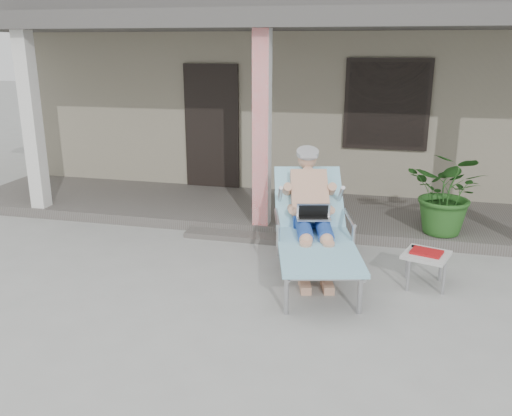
# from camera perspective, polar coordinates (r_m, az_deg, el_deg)

# --- Properties ---
(ground) EXTENTS (60.00, 60.00, 0.00)m
(ground) POSITION_cam_1_polar(r_m,az_deg,el_deg) (5.75, -4.28, -9.63)
(ground) COLOR #9E9E99
(ground) RESTS_ON ground
(house) EXTENTS (10.40, 5.40, 3.30)m
(house) POSITION_cam_1_polar(r_m,az_deg,el_deg) (11.54, 5.59, 12.34)
(house) COLOR gray
(house) RESTS_ON ground
(porch_deck) EXTENTS (10.00, 2.00, 0.15)m
(porch_deck) POSITION_cam_1_polar(r_m,az_deg,el_deg) (8.43, 1.90, -0.30)
(porch_deck) COLOR #605B56
(porch_deck) RESTS_ON ground
(porch_overhang) EXTENTS (10.00, 2.30, 2.85)m
(porch_overhang) POSITION_cam_1_polar(r_m,az_deg,el_deg) (8.00, 2.01, 18.48)
(porch_overhang) COLOR silver
(porch_overhang) RESTS_ON porch_deck
(porch_step) EXTENTS (2.00, 0.30, 0.07)m
(porch_step) POSITION_cam_1_polar(r_m,az_deg,el_deg) (7.38, 0.08, -3.14)
(porch_step) COLOR #605B56
(porch_step) RESTS_ON ground
(lounger) EXTENTS (1.31, 2.28, 1.43)m
(lounger) POSITION_cam_1_polar(r_m,az_deg,el_deg) (6.20, 6.05, 1.04)
(lounger) COLOR #B7B7BC
(lounger) RESTS_ON ground
(side_table) EXTENTS (0.57, 0.57, 0.41)m
(side_table) POSITION_cam_1_polar(r_m,az_deg,el_deg) (6.21, 17.48, -4.89)
(side_table) COLOR beige
(side_table) RESTS_ON ground
(potted_palm) EXTENTS (1.27, 1.21, 1.11)m
(potted_palm) POSITION_cam_1_polar(r_m,az_deg,el_deg) (7.48, 19.64, 1.50)
(potted_palm) COLOR #26591E
(potted_palm) RESTS_ON porch_deck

